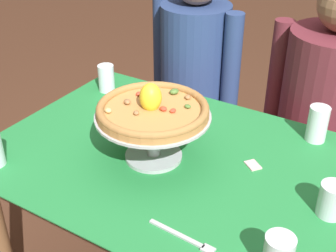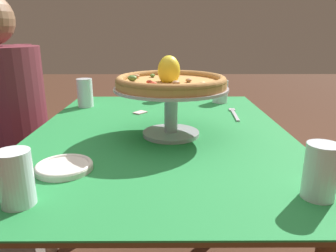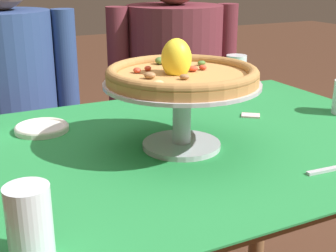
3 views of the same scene
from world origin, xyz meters
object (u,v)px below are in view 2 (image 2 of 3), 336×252
at_px(pizza, 171,81).
at_px(diner_right, 5,139).
at_px(water_glass_back_right, 85,95).
at_px(sugar_packet, 140,112).
at_px(water_glass_front_left, 320,175).
at_px(water_glass_back_left, 16,182).
at_px(pizza_stand, 171,103).
at_px(water_glass_front_right, 220,93).
at_px(dinner_fork, 234,114).
at_px(side_plate, 64,167).
at_px(water_glass_side_right, 164,91).

bearing_deg(pizza, diner_right, 63.59).
distance_m(water_glass_back_right, sugar_packet, 0.28).
distance_m(water_glass_front_left, water_glass_back_left, 0.58).
distance_m(pizza_stand, sugar_packet, 0.32).
bearing_deg(water_glass_front_right, pizza, 154.22).
xyz_separation_m(water_glass_front_right, water_glass_back_right, (-0.08, 0.60, 0.01)).
bearing_deg(dinner_fork, side_plate, 135.50).
bearing_deg(sugar_packet, water_glass_side_right, -20.56).
relative_size(water_glass_back_left, diner_right, 0.09).
distance_m(water_glass_front_right, diner_right, 0.97).
xyz_separation_m(water_glass_side_right, dinner_fork, (-0.28, -0.28, -0.04)).
distance_m(water_glass_back_left, dinner_fork, 0.87).
bearing_deg(pizza_stand, sugar_packet, 23.00).
bearing_deg(sugar_packet, dinner_fork, -93.70).
bearing_deg(water_glass_back_right, pizza, -137.65).
distance_m(pizza_stand, water_glass_front_left, 0.49).
bearing_deg(water_glass_side_right, dinner_fork, -134.98).
relative_size(water_glass_back_right, sugar_packet, 2.43).
xyz_separation_m(water_glass_side_right, sugar_packet, (-0.25, 0.10, -0.04)).
distance_m(dinner_fork, sugar_packet, 0.37).
bearing_deg(water_glass_back_left, side_plate, -13.82).
height_order(pizza, sugar_packet, pizza).
bearing_deg(diner_right, side_plate, -143.23).
height_order(dinner_fork, sugar_packet, dinner_fork).
bearing_deg(water_glass_front_right, diner_right, 97.73).
distance_m(pizza, water_glass_front_right, 0.55).
relative_size(water_glass_front_right, water_glass_back_left, 0.95).
relative_size(pizza, water_glass_back_left, 3.10).
distance_m(water_glass_front_left, diner_right, 1.26).
bearing_deg(sugar_packet, diner_right, 83.10).
height_order(pizza_stand, dinner_fork, pizza_stand).
height_order(dinner_fork, diner_right, diner_right).
xyz_separation_m(water_glass_front_left, water_glass_back_right, (0.79, 0.65, 0.00)).
bearing_deg(diner_right, water_glass_back_left, -151.25).
bearing_deg(diner_right, pizza_stand, -116.32).
height_order(pizza, water_glass_side_right, pizza).
height_order(water_glass_front_left, side_plate, water_glass_front_left).
distance_m(water_glass_back_right, water_glass_side_right, 0.37).
bearing_deg(water_glass_back_left, pizza, -35.32).
relative_size(water_glass_side_right, diner_right, 0.08).
bearing_deg(pizza, water_glass_front_right, -25.78).
distance_m(water_glass_side_right, water_glass_back_left, 0.99).
bearing_deg(dinner_fork, water_glass_front_left, -177.33).
xyz_separation_m(water_glass_back_left, dinner_fork, (0.67, -0.55, -0.04)).
relative_size(water_glass_back_right, water_glass_side_right, 1.30).
xyz_separation_m(water_glass_front_right, sugar_packet, (-0.20, 0.35, -0.04)).
height_order(pizza, diner_right, diner_right).
distance_m(sugar_packet, diner_right, 0.62).
height_order(pizza_stand, diner_right, diner_right).
xyz_separation_m(pizza_stand, diner_right, (0.35, 0.72, -0.24)).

